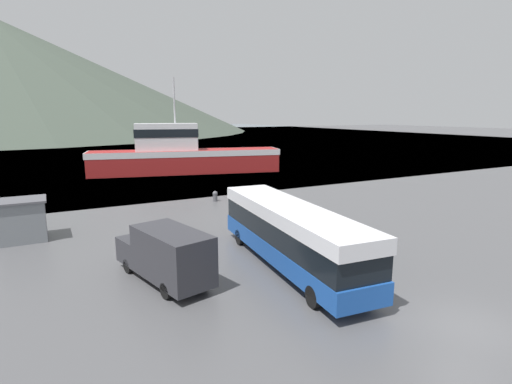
{
  "coord_description": "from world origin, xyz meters",
  "views": [
    {
      "loc": [
        -12.8,
        -8.1,
        7.52
      ],
      "look_at": [
        0.25,
        16.73,
        2.0
      ],
      "focal_mm": 28.0,
      "sensor_mm": 36.0,
      "label": 1
    }
  ],
  "objects_px": {
    "tour_bus": "(290,233)",
    "delivery_van": "(166,254)",
    "storage_bin": "(357,247)",
    "fishing_boat": "(182,155)",
    "dock_kiosk": "(22,220)"
  },
  "relations": [
    {
      "from": "delivery_van",
      "to": "fishing_boat",
      "type": "relative_size",
      "value": 0.26
    },
    {
      "from": "fishing_boat",
      "to": "dock_kiosk",
      "type": "bearing_deg",
      "value": -23.68
    },
    {
      "from": "delivery_van",
      "to": "storage_bin",
      "type": "bearing_deg",
      "value": -23.36
    },
    {
      "from": "dock_kiosk",
      "to": "storage_bin",
      "type": "bearing_deg",
      "value": -36.36
    },
    {
      "from": "tour_bus",
      "to": "fishing_boat",
      "type": "distance_m",
      "value": 33.95
    },
    {
      "from": "dock_kiosk",
      "to": "tour_bus",
      "type": "bearing_deg",
      "value": -42.6
    },
    {
      "from": "delivery_van",
      "to": "dock_kiosk",
      "type": "distance_m",
      "value": 11.64
    },
    {
      "from": "fishing_boat",
      "to": "storage_bin",
      "type": "xyz_separation_m",
      "value": [
        -1.24,
        -34.19,
        -1.76
      ]
    },
    {
      "from": "tour_bus",
      "to": "delivery_van",
      "type": "relative_size",
      "value": 1.96
    },
    {
      "from": "delivery_van",
      "to": "tour_bus",
      "type": "bearing_deg",
      "value": -23.66
    },
    {
      "from": "fishing_boat",
      "to": "storage_bin",
      "type": "relative_size",
      "value": 16.27
    },
    {
      "from": "delivery_van",
      "to": "storage_bin",
      "type": "height_order",
      "value": "delivery_van"
    },
    {
      "from": "tour_bus",
      "to": "storage_bin",
      "type": "distance_m",
      "value": 4.04
    },
    {
      "from": "tour_bus",
      "to": "fishing_boat",
      "type": "xyz_separation_m",
      "value": [
        5.06,
        33.57,
        0.6
      ]
    },
    {
      "from": "tour_bus",
      "to": "fishing_boat",
      "type": "height_order",
      "value": "fishing_boat"
    }
  ]
}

